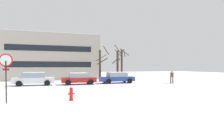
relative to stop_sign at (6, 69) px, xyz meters
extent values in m
plane|color=white|center=(1.50, 1.41, -2.05)|extent=(120.00, 120.00, 0.00)
cube|color=silver|center=(1.50, 5.18, -2.05)|extent=(80.00, 9.53, 0.00)
cylinder|color=black|center=(0.00, 0.00, -0.81)|extent=(0.07, 0.14, 2.50)
cylinder|color=red|center=(0.00, 0.00, 0.49)|extent=(0.75, 0.14, 0.76)
cylinder|color=white|center=(0.00, -0.01, 0.49)|extent=(0.62, 0.12, 0.62)
cube|color=red|center=(0.00, 0.00, -0.06)|extent=(0.36, 0.08, 0.12)
cylinder|color=white|center=(0.00, 0.01, 0.54)|extent=(0.42, 0.09, 0.42)
cylinder|color=red|center=(3.72, -0.14, -2.02)|extent=(0.30, 0.30, 0.06)
cylinder|color=red|center=(3.72, -0.14, -1.66)|extent=(0.22, 0.22, 0.67)
sphere|color=red|center=(3.72, -0.14, -1.29)|extent=(0.21, 0.21, 0.21)
cylinder|color=red|center=(3.56, -0.14, -1.63)|extent=(0.12, 0.09, 0.09)
cylinder|color=red|center=(3.88, -0.14, -1.63)|extent=(0.12, 0.09, 0.09)
sphere|color=white|center=(3.72, -0.14, -1.23)|extent=(0.15, 0.15, 0.15)
cube|color=white|center=(0.70, 11.08, -1.46)|extent=(4.47, 1.75, 0.64)
cube|color=#8C99A8|center=(0.70, 11.08, -0.87)|extent=(2.46, 1.60, 0.55)
cube|color=white|center=(0.70, 11.08, -0.57)|extent=(2.24, 1.48, 0.06)
cylinder|color=black|center=(2.16, 11.96, -1.73)|extent=(0.64, 0.22, 0.64)
cylinder|color=black|center=(2.15, 10.19, -1.73)|extent=(0.64, 0.22, 0.64)
cylinder|color=black|center=(-0.75, 11.97, -1.73)|extent=(0.64, 0.22, 0.64)
cylinder|color=black|center=(-0.75, 10.19, -1.73)|extent=(0.64, 0.22, 0.64)
cube|color=red|center=(5.78, 10.74, -1.50)|extent=(4.10, 1.80, 0.57)
cube|color=#8C99A8|center=(5.78, 10.74, -0.96)|extent=(2.26, 1.65, 0.51)
cube|color=white|center=(5.78, 10.74, -0.67)|extent=(2.05, 1.53, 0.06)
cylinder|color=black|center=(7.12, 11.65, -1.73)|extent=(0.64, 0.22, 0.64)
cylinder|color=black|center=(7.11, 9.82, -1.73)|extent=(0.64, 0.22, 0.64)
cylinder|color=black|center=(4.45, 11.66, -1.73)|extent=(0.64, 0.22, 0.64)
cylinder|color=black|center=(4.45, 9.83, -1.73)|extent=(0.64, 0.22, 0.64)
cube|color=#283D93|center=(10.86, 11.04, -1.50)|extent=(4.43, 1.84, 0.57)
cube|color=#8C99A8|center=(10.86, 11.04, -0.94)|extent=(2.44, 1.69, 0.55)
cube|color=white|center=(10.86, 11.04, -0.64)|extent=(2.22, 1.56, 0.06)
cylinder|color=black|center=(12.30, 11.97, -1.73)|extent=(0.64, 0.22, 0.64)
cylinder|color=black|center=(12.30, 10.10, -1.73)|extent=(0.64, 0.22, 0.64)
cylinder|color=black|center=(9.43, 11.98, -1.73)|extent=(0.64, 0.22, 0.64)
cylinder|color=black|center=(9.42, 10.11, -1.73)|extent=(0.64, 0.22, 0.64)
cylinder|color=black|center=(17.54, 8.26, -1.63)|extent=(0.14, 0.14, 0.85)
cylinder|color=black|center=(17.15, 8.15, -1.63)|extent=(0.14, 0.14, 0.85)
cube|color=#59331E|center=(17.34, 8.20, -0.92)|extent=(0.36, 0.45, 0.57)
sphere|color=tan|center=(17.34, 8.20, -0.53)|extent=(0.22, 0.22, 0.22)
cylinder|color=#423326|center=(9.35, 14.10, 0.22)|extent=(0.32, 0.32, 4.55)
cylinder|color=#423326|center=(10.10, 13.50, 2.43)|extent=(1.33, 1.61, 1.09)
cylinder|color=#423326|center=(9.71, 14.87, 1.42)|extent=(1.60, 0.83, 1.01)
cylinder|color=#423326|center=(9.89, 14.75, 0.92)|extent=(1.43, 1.23, 1.02)
cylinder|color=#423326|center=(12.95, 14.65, 0.34)|extent=(0.30, 0.30, 4.79)
cylinder|color=#423326|center=(12.21, 14.46, 2.23)|extent=(0.49, 1.53, 1.09)
cylinder|color=#423326|center=(13.26, 14.41, 2.18)|extent=(0.63, 0.77, 1.16)
cylinder|color=#423326|center=(13.10, 13.91, 2.29)|extent=(1.57, 0.44, 0.99)
cylinder|color=#423326|center=(12.09, 14.17, 0.23)|extent=(0.34, 0.34, 4.57)
cylinder|color=#423326|center=(11.86, 14.66, 0.94)|extent=(1.10, 0.60, 0.85)
cylinder|color=#423326|center=(12.24, 14.37, 0.92)|extent=(0.58, 0.48, 0.97)
cylinder|color=#423326|center=(12.02, 13.60, 2.53)|extent=(1.24, 0.26, 1.60)
cube|color=#B2A899|center=(2.58, 22.67, 1.71)|extent=(15.99, 8.30, 7.53)
cube|color=white|center=(2.58, 22.67, 5.53)|extent=(15.67, 8.13, 0.10)
cube|color=black|center=(2.58, 18.50, 0.46)|extent=(12.79, 0.04, 0.90)
cube|color=black|center=(2.58, 18.50, 2.97)|extent=(12.79, 0.04, 0.90)
camera|label=1|loc=(2.42, -12.41, 0.11)|focal=30.35mm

